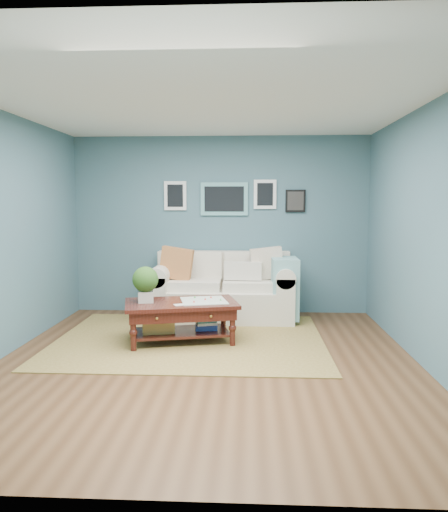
{
  "coord_description": "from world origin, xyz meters",
  "views": [
    {
      "loc": [
        0.46,
        -5.16,
        1.69
      ],
      "look_at": [
        0.13,
        1.0,
        1.03
      ],
      "focal_mm": 35.0,
      "sensor_mm": 36.0,
      "label": 1
    }
  ],
  "objects": [
    {
      "name": "area_rug",
      "position": [
        -0.28,
        0.85,
        0.01
      ],
      "size": [
        3.27,
        2.62,
        0.01
      ],
      "primitive_type": "cube",
      "color": "brown",
      "rests_on": "ground"
    },
    {
      "name": "room_shell",
      "position": [
        0.0,
        0.06,
        1.36
      ],
      "size": [
        5.0,
        5.02,
        2.7
      ],
      "color": "brown",
      "rests_on": "ground"
    },
    {
      "name": "loveseat",
      "position": [
        0.15,
        2.03,
        0.44
      ],
      "size": [
        2.09,
        0.95,
        1.08
      ],
      "color": "beige",
      "rests_on": "ground"
    },
    {
      "name": "coffee_table",
      "position": [
        -0.45,
        0.74,
        0.41
      ],
      "size": [
        1.48,
        1.07,
        0.93
      ],
      "rotation": [
        0.0,
        0.0,
        0.24
      ],
      "color": "#331009",
      "rests_on": "ground"
    }
  ]
}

